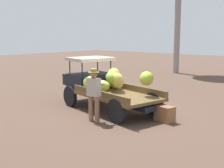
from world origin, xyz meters
name	(u,v)px	position (x,y,z in m)	size (l,w,h in m)	color
ground_plane	(118,113)	(0.00, 0.00, 0.00)	(60.00, 60.00, 0.00)	brown
truck	(102,84)	(0.87, -0.12, 0.89)	(4.63, 2.41, 1.83)	black
farmer	(94,92)	(-0.10, 1.29, 0.94)	(0.53, 0.46, 1.66)	#8B664E
wooden_crate	(165,114)	(-1.76, -0.15, 0.25)	(0.60, 0.36, 0.50)	#8D5E3A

